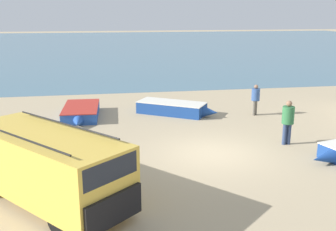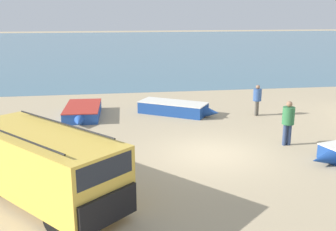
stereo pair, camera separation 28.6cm
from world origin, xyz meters
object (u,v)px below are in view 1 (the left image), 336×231
at_px(parked_van, 46,165).
at_px(fishing_rowboat_1, 174,108).
at_px(fisherman_0, 256,97).
at_px(fisherman_1, 288,119).
at_px(fishing_rowboat_2, 81,112).

distance_m(parked_van, fishing_rowboat_1, 10.54).
relative_size(fishing_rowboat_1, fisherman_0, 2.58).
bearing_deg(parked_van, fisherman_1, 70.53).
height_order(fishing_rowboat_1, fisherman_1, fisherman_1).
bearing_deg(fisherman_1, fisherman_0, 174.85).
height_order(fishing_rowboat_2, fisherman_0, fisherman_0).
bearing_deg(fishing_rowboat_1, parked_van, -87.67).
bearing_deg(fishing_rowboat_2, parked_van, -0.93).
bearing_deg(fisherman_1, parked_van, -67.05).
distance_m(fishing_rowboat_1, fishing_rowboat_2, 4.78).
relative_size(fishing_rowboat_1, fishing_rowboat_2, 1.00).
height_order(parked_van, fishing_rowboat_1, parked_van).
height_order(parked_van, fishing_rowboat_2, parked_van).
xyz_separation_m(fishing_rowboat_1, fisherman_1, (3.54, -5.56, 0.76)).
height_order(fishing_rowboat_1, fishing_rowboat_2, fishing_rowboat_1).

